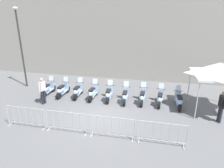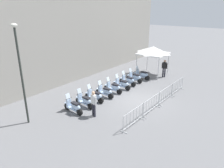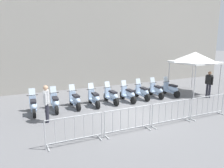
% 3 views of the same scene
% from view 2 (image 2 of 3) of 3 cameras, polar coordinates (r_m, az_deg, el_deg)
% --- Properties ---
extents(ground_plane, '(120.00, 120.00, 0.00)m').
position_cam_2_polar(ground_plane, '(16.47, 6.95, -4.23)').
color(ground_plane, slate).
extents(building_facade, '(28.07, 3.49, 13.54)m').
position_cam_2_polar(building_facade, '(20.43, -13.41, 19.69)').
color(building_facade, '#9E998E').
rests_on(building_facade, ground).
extents(motorcycle_0, '(0.56, 1.73, 1.24)m').
position_cam_2_polar(motorcycle_0, '(14.54, -10.04, -5.90)').
color(motorcycle_0, black).
rests_on(motorcycle_0, ground).
extents(motorcycle_1, '(0.56, 1.73, 1.24)m').
position_cam_2_polar(motorcycle_1, '(15.25, -7.16, -4.45)').
color(motorcycle_1, black).
rests_on(motorcycle_1, ground).
extents(motorcycle_2, '(0.56, 1.72, 1.24)m').
position_cam_2_polar(motorcycle_2, '(16.00, -4.53, -3.12)').
color(motorcycle_2, black).
rests_on(motorcycle_2, ground).
extents(motorcycle_3, '(0.56, 1.72, 1.24)m').
position_cam_2_polar(motorcycle_3, '(16.71, -1.79, -2.03)').
color(motorcycle_3, black).
rests_on(motorcycle_3, ground).
extents(motorcycle_4, '(0.56, 1.72, 1.24)m').
position_cam_2_polar(motorcycle_4, '(17.52, 0.44, -0.93)').
color(motorcycle_4, black).
rests_on(motorcycle_4, ground).
extents(motorcycle_5, '(0.56, 1.72, 1.24)m').
position_cam_2_polar(motorcycle_5, '(18.30, 2.73, -0.01)').
color(motorcycle_5, black).
rests_on(motorcycle_5, ground).
extents(motorcycle_6, '(0.56, 1.72, 1.24)m').
position_cam_2_polar(motorcycle_6, '(19.21, 4.33, 0.95)').
color(motorcycle_6, black).
rests_on(motorcycle_6, ground).
extents(motorcycle_7, '(0.58, 1.73, 1.24)m').
position_cam_2_polar(motorcycle_7, '(20.08, 6.09, 1.75)').
color(motorcycle_7, black).
rests_on(motorcycle_7, ground).
extents(motorcycle_8, '(0.56, 1.72, 1.24)m').
position_cam_2_polar(motorcycle_8, '(20.93, 7.96, 2.44)').
color(motorcycle_8, black).
rests_on(motorcycle_8, ground).
extents(barrier_segment_0, '(2.12, 0.52, 1.07)m').
position_cam_2_polar(barrier_segment_0, '(12.92, 5.65, -8.82)').
color(barrier_segment_0, '#B2B5B7').
rests_on(barrier_segment_0, ground).
extents(barrier_segment_1, '(2.12, 0.52, 1.07)m').
position_cam_2_polar(barrier_segment_1, '(14.64, 10.36, -5.41)').
color(barrier_segment_1, '#B2B5B7').
rests_on(barrier_segment_1, ground).
extents(barrier_segment_2, '(2.12, 0.52, 1.07)m').
position_cam_2_polar(barrier_segment_2, '(16.48, 14.01, -2.71)').
color(barrier_segment_2, '#B2B5B7').
rests_on(barrier_segment_2, ground).
extents(barrier_segment_3, '(2.12, 0.52, 1.07)m').
position_cam_2_polar(barrier_segment_3, '(18.40, 16.90, -0.55)').
color(barrier_segment_3, '#B2B5B7').
rests_on(barrier_segment_3, ground).
extents(street_lamp, '(0.36, 0.36, 5.88)m').
position_cam_2_polar(street_lamp, '(13.09, -23.08, 4.26)').
color(street_lamp, '#2D332D').
rests_on(street_lamp, ground).
extents(officer_near_row_end, '(0.32, 0.53, 1.73)m').
position_cam_2_polar(officer_near_row_end, '(13.73, -4.89, -4.84)').
color(officer_near_row_end, '#23232D').
rests_on(officer_near_row_end, ground).
extents(officer_mid_plaza, '(0.26, 0.55, 1.73)m').
position_cam_2_polar(officer_mid_plaza, '(21.86, 13.65, 4.27)').
color(officer_mid_plaza, '#23232D').
rests_on(officer_mid_plaza, ground).
extents(canopy_tent, '(2.64, 2.64, 2.91)m').
position_cam_2_polar(canopy_tent, '(22.01, 10.86, 8.70)').
color(canopy_tent, silver).
rests_on(canopy_tent, ground).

